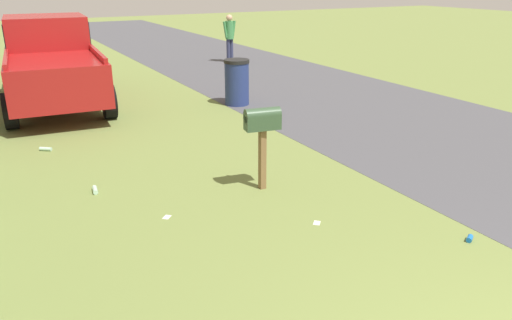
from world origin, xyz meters
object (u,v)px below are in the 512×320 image
object	(u,v)px
mailbox	(262,125)
trash_bin	(237,82)
pedestrian	(230,35)
pickup_truck	(51,59)

from	to	relation	value
mailbox	trash_bin	distance (m)	5.25
mailbox	pedestrian	distance (m)	11.73
trash_bin	pedestrian	distance (m)	6.51
mailbox	pedestrian	bearing A→B (deg)	-14.08
mailbox	pedestrian	xyz separation A→B (m)	(10.75, -4.69, -0.01)
pedestrian	pickup_truck	bearing A→B (deg)	-75.39
pickup_truck	trash_bin	bearing A→B (deg)	-116.18
pickup_truck	pedestrian	size ratio (longest dim) A/B	3.28
mailbox	pickup_truck	size ratio (longest dim) A/B	0.22
mailbox	trash_bin	xyz separation A→B (m)	(4.83, -2.01, -0.43)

